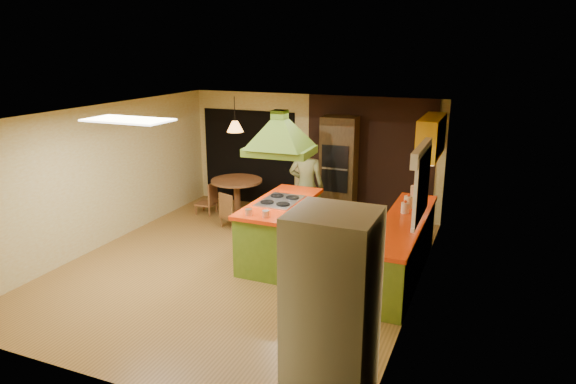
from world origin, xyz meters
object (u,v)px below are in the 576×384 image
at_px(dining_table, 237,190).
at_px(canister_large, 415,192).
at_px(refrigerator, 332,309).
at_px(wall_oven, 339,168).
at_px(man, 306,186).
at_px(kitchen_island, 280,230).

bearing_deg(dining_table, canister_large, -5.66).
relative_size(refrigerator, wall_oven, 0.94).
bearing_deg(dining_table, wall_oven, 20.05).
distance_m(man, wall_oven, 1.12).
bearing_deg(kitchen_island, man, 92.18).
relative_size(man, canister_large, 8.49).
relative_size(kitchen_island, wall_oven, 0.96).
relative_size(kitchen_island, refrigerator, 1.02).
xyz_separation_m(wall_oven, canister_large, (1.70, -1.09, -0.03)).
bearing_deg(kitchen_island, dining_table, 135.37).
bearing_deg(dining_table, kitchen_island, -44.71).
height_order(kitchen_island, man, man).
relative_size(dining_table, canister_large, 4.97).
bearing_deg(refrigerator, man, 113.68).
bearing_deg(man, dining_table, -20.89).
height_order(man, refrigerator, refrigerator).
distance_m(kitchen_island, wall_oven, 2.50).
bearing_deg(wall_oven, kitchen_island, -99.60).
bearing_deg(canister_large, wall_oven, 147.38).
xyz_separation_m(kitchen_island, canister_large, (1.96, 1.34, 0.52)).
bearing_deg(dining_table, man, -11.53).
xyz_separation_m(kitchen_island, man, (-0.05, 1.36, 0.40)).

